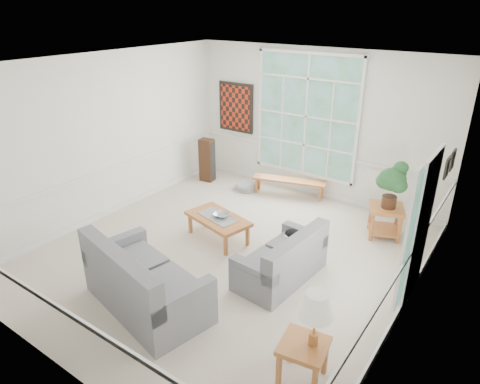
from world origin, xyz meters
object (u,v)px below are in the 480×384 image
object	(u,v)px
coffee_table	(218,228)
side_table	(303,362)
loveseat_front	(146,275)
end_table	(385,221)
loveseat_right	(280,255)

from	to	relation	value
coffee_table	side_table	distance (m)	3.20
loveseat_front	coffee_table	bearing A→B (deg)	111.89
coffee_table	side_table	bearing A→B (deg)	-22.02
end_table	side_table	size ratio (longest dim) A/B	1.13
loveseat_right	loveseat_front	bearing A→B (deg)	-120.84
coffee_table	end_table	distance (m)	2.89
loveseat_front	end_table	bearing A→B (deg)	74.39
loveseat_right	end_table	bearing A→B (deg)	72.82
loveseat_front	end_table	distance (m)	4.20
end_table	side_table	xyz separation A→B (m)	(0.29, -3.63, -0.03)
side_table	coffee_table	bearing A→B (deg)	144.17
loveseat_right	loveseat_front	size ratio (longest dim) A/B	0.80
coffee_table	end_table	size ratio (longest dim) A/B	2.01
loveseat_right	side_table	xyz separation A→B (m)	(1.15, -1.50, -0.14)
loveseat_right	loveseat_front	world-z (taller)	loveseat_front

